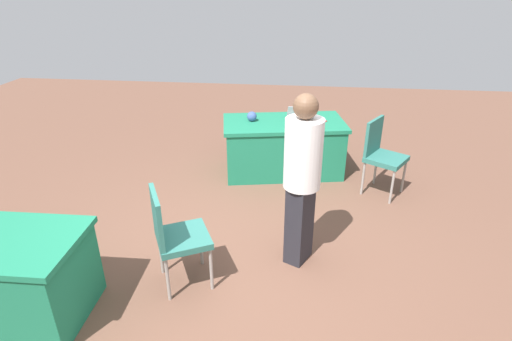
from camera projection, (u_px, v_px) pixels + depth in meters
The scene contains 8 objects.
ground_plane at pixel (242, 265), 3.97m from camera, with size 14.40×14.40×0.00m, color brown.
table_foreground at pixel (283, 147), 5.71m from camera, with size 1.78×1.15×0.75m.
chair_tucked_left at pixel (381, 152), 5.07m from camera, with size 0.61×0.61×0.96m.
chair_tucked_right at pixel (174, 233), 3.50m from camera, with size 0.59×0.59×0.95m.
person_presenter at pixel (302, 174), 3.66m from camera, with size 0.45×0.45×1.67m.
laptop_silver at pixel (300, 119), 5.51m from camera, with size 0.39×0.37×0.21m.
yarn_ball at pixel (252, 116), 5.53m from camera, with size 0.13×0.13×0.13m, color #3F5999.
scissors_red at pixel (321, 120), 5.58m from camera, with size 0.18×0.04×0.01m, color red.
Camera 1 is at (-0.50, 3.14, 2.55)m, focal length 28.52 mm.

